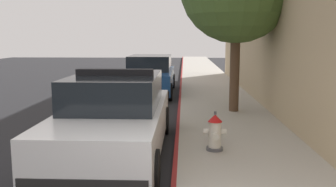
% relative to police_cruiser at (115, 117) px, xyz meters
% --- Properties ---
extents(ground_plane, '(30.83, 60.00, 0.20)m').
position_rel_police_cruiser_xyz_m(ground_plane, '(-3.47, 6.11, -0.84)').
color(ground_plane, '#232326').
extents(sidewalk_pavement, '(2.61, 60.00, 0.13)m').
position_rel_police_cruiser_xyz_m(sidewalk_pavement, '(2.53, 6.11, -0.68)').
color(sidewalk_pavement, '#ADA89E').
rests_on(sidewalk_pavement, ground).
extents(curb_painted_edge, '(0.08, 60.00, 0.13)m').
position_rel_police_cruiser_xyz_m(curb_painted_edge, '(1.19, 6.11, -0.68)').
color(curb_painted_edge, maroon).
rests_on(curb_painted_edge, ground).
extents(police_cruiser, '(1.94, 4.84, 1.68)m').
position_rel_police_cruiser_xyz_m(police_cruiser, '(0.00, 0.00, 0.00)').
color(police_cruiser, white).
rests_on(police_cruiser, ground).
extents(parked_car_silver_ahead, '(1.94, 4.84, 1.56)m').
position_rel_police_cruiser_xyz_m(parked_car_silver_ahead, '(-0.06, 8.15, -0.00)').
color(parked_car_silver_ahead, navy).
rests_on(parked_car_silver_ahead, ground).
extents(fire_hydrant, '(0.44, 0.40, 0.76)m').
position_rel_police_cruiser_xyz_m(fire_hydrant, '(1.93, -0.08, -0.26)').
color(fire_hydrant, '#4C4C51').
rests_on(fire_hydrant, sidewalk_pavement).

